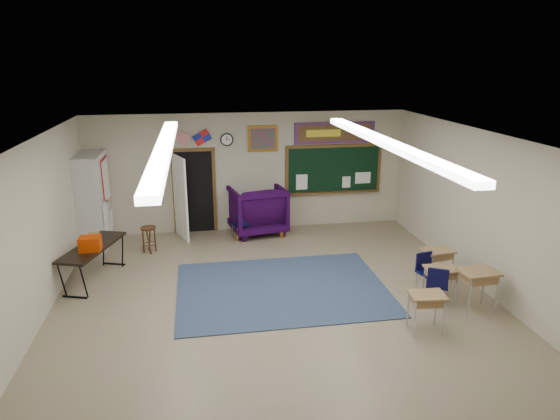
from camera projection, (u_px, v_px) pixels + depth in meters
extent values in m
plane|color=#85725C|center=(279.00, 309.00, 8.86)|extent=(9.00, 9.00, 0.00)
cube|color=#B6AF93|center=(249.00, 172.00, 12.66)|extent=(8.00, 0.04, 3.00)
cube|color=#B6AF93|center=(366.00, 405.00, 4.18)|extent=(8.00, 0.04, 3.00)
cube|color=#B6AF93|center=(26.00, 244.00, 7.78)|extent=(0.04, 9.00, 3.00)
cube|color=#B6AF93|center=(495.00, 218.00, 9.06)|extent=(0.04, 9.00, 3.00)
cube|color=silver|center=(278.00, 141.00, 7.98)|extent=(8.00, 9.00, 0.04)
cube|color=#2D3E55|center=(282.00, 288.00, 9.64)|extent=(4.00, 3.00, 0.02)
cube|color=black|center=(195.00, 192.00, 12.56)|extent=(0.95, 0.04, 2.10)
cube|color=white|center=(180.00, 198.00, 12.09)|extent=(0.35, 0.86, 2.05)
cube|color=brown|center=(334.00, 169.00, 12.98)|extent=(2.55, 0.05, 1.30)
cube|color=black|center=(334.00, 169.00, 12.97)|extent=(2.40, 0.03, 1.15)
cube|color=brown|center=(333.00, 192.00, 13.10)|extent=(2.40, 0.12, 0.04)
cube|color=#A6170E|center=(335.00, 133.00, 12.71)|extent=(2.10, 0.04, 0.55)
cube|color=brown|center=(335.00, 133.00, 12.70)|extent=(1.90, 0.03, 0.40)
cube|color=#9A5F1D|center=(263.00, 139.00, 12.44)|extent=(0.75, 0.05, 0.65)
cube|color=#A51466|center=(263.00, 139.00, 12.43)|extent=(0.62, 0.03, 0.52)
cylinder|color=black|center=(227.00, 140.00, 12.30)|extent=(0.32, 0.05, 0.32)
cylinder|color=white|center=(227.00, 140.00, 12.28)|extent=(0.26, 0.02, 0.26)
cube|color=beige|center=(93.00, 201.00, 11.57)|extent=(0.55, 1.25, 2.20)
imported|color=black|center=(257.00, 209.00, 12.61)|extent=(1.53, 1.56, 1.22)
cube|color=#997C47|center=(441.00, 269.00, 8.97)|extent=(0.58, 0.45, 0.04)
cube|color=brown|center=(441.00, 274.00, 8.99)|extent=(0.50, 0.38, 0.11)
cube|color=#997C47|center=(438.00, 251.00, 9.75)|extent=(0.63, 0.50, 0.04)
cube|color=brown|center=(438.00, 255.00, 9.78)|extent=(0.54, 0.42, 0.12)
cube|color=#997C47|center=(427.00, 295.00, 7.96)|extent=(0.60, 0.47, 0.04)
cube|color=brown|center=(427.00, 300.00, 7.99)|extent=(0.52, 0.40, 0.11)
cube|color=#997C47|center=(479.00, 272.00, 8.60)|extent=(0.67, 0.52, 0.04)
cube|color=brown|center=(478.00, 278.00, 8.63)|extent=(0.58, 0.44, 0.13)
cube|color=black|center=(92.00, 247.00, 9.82)|extent=(1.12, 1.87, 0.05)
cube|color=red|center=(90.00, 244.00, 9.54)|extent=(0.39, 0.30, 0.28)
cylinder|color=#4D2E17|center=(148.00, 228.00, 11.30)|extent=(0.34, 0.34, 0.04)
torus|color=#4D2E17|center=(149.00, 244.00, 11.42)|extent=(0.28, 0.28, 0.02)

